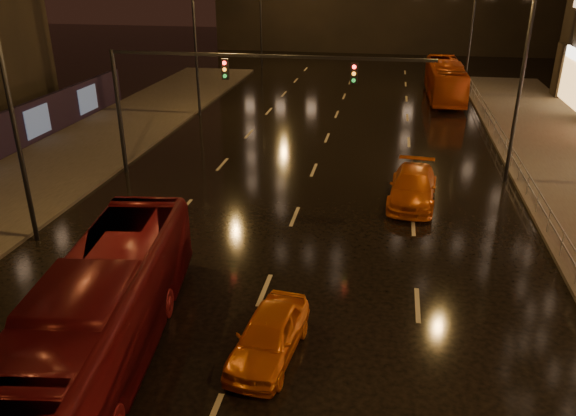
{
  "coord_description": "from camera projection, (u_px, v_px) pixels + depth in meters",
  "views": [
    {
      "loc": [
        3.64,
        -5.63,
        10.01
      ],
      "look_at": [
        0.58,
        11.24,
        2.5
      ],
      "focal_mm": 35.0,
      "sensor_mm": 36.0,
      "label": 1
    }
  ],
  "objects": [
    {
      "name": "ground",
      "position": [
        308.0,
        183.0,
        27.71
      ],
      "size": [
        140.0,
        140.0,
        0.0
      ],
      "primitive_type": "plane",
      "color": "black",
      "rests_on": "ground"
    },
    {
      "name": "traffic_signal",
      "position": [
        204.0,
        84.0,
        26.63
      ],
      "size": [
        15.31,
        0.32,
        6.2
      ],
      "color": "black",
      "rests_on": "ground"
    },
    {
      "name": "railing_right",
      "position": [
        539.0,
        196.0,
        23.87
      ],
      "size": [
        0.05,
        56.0,
        1.0
      ],
      "color": "#99999E",
      "rests_on": "sidewalk_right"
    },
    {
      "name": "bus_red",
      "position": [
        102.0,
        313.0,
        14.87
      ],
      "size": [
        3.94,
        10.96,
        2.99
      ],
      "primitive_type": "imported",
      "rotation": [
        0.0,
        0.0,
        0.14
      ],
      "color": "#5B0D12",
      "rests_on": "ground"
    },
    {
      "name": "bus_curb",
      "position": [
        445.0,
        80.0,
        44.58
      ],
      "size": [
        2.62,
        10.51,
        2.92
      ],
      "primitive_type": "imported",
      "rotation": [
        0.0,
        0.0,
        0.02
      ],
      "color": "#AA3E11",
      "rests_on": "ground"
    },
    {
      "name": "taxi_near",
      "position": [
        269.0,
        335.0,
        15.35
      ],
      "size": [
        1.98,
        3.98,
        1.3
      ],
      "primitive_type": "imported",
      "rotation": [
        0.0,
        0.0,
        -0.12
      ],
      "color": "#D66114",
      "rests_on": "ground"
    },
    {
      "name": "taxi_far",
      "position": [
        413.0,
        187.0,
        25.32
      ],
      "size": [
        2.42,
        5.1,
        1.43
      ],
      "primitive_type": "imported",
      "rotation": [
        0.0,
        0.0,
        -0.09
      ],
      "color": "#C05212",
      "rests_on": "ground"
    }
  ]
}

